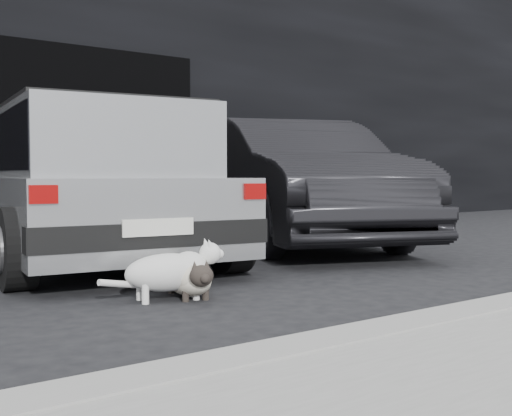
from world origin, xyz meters
TOP-DOWN VIEW (x-y plane):
  - ground at (0.00, 0.00)m, footprint 80.00×80.00m
  - building_facade at (1.00, 6.00)m, footprint 34.00×4.00m
  - garage_opening at (1.00, 3.99)m, footprint 4.00×0.10m
  - curb at (1.00, -2.60)m, footprint 18.00×0.25m
  - silver_hatchback at (0.25, 1.19)m, footprint 2.33×4.11m
  - second_car at (2.85, 1.26)m, footprint 3.10×4.80m
  - cat_siamese at (0.10, -0.95)m, footprint 0.39×0.81m
  - cat_white at (-0.02, -0.93)m, footprint 0.85×0.40m

SIDE VIEW (x-z plane):
  - ground at x=0.00m, z-range 0.00..0.00m
  - curb at x=1.00m, z-range 0.00..0.12m
  - cat_siamese at x=0.10m, z-range -0.01..0.27m
  - cat_white at x=-0.02m, z-range -0.01..0.39m
  - second_car at x=2.85m, z-range 0.00..1.49m
  - silver_hatchback at x=0.25m, z-range 0.07..1.51m
  - garage_opening at x=1.00m, z-range 0.00..2.60m
  - building_facade at x=1.00m, z-range 0.00..5.00m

